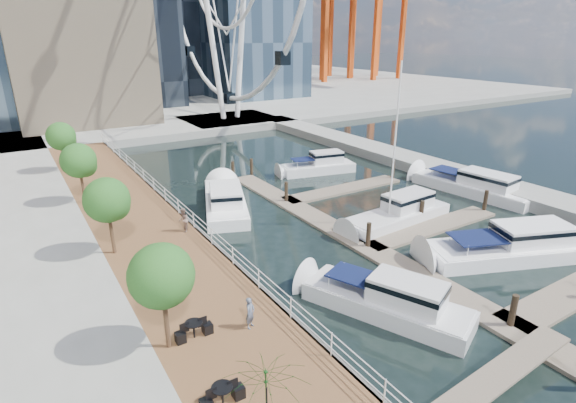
# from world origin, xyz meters

# --- Properties ---
(ground) EXTENTS (520.00, 520.00, 0.00)m
(ground) POSITION_xyz_m (0.00, 0.00, 0.00)
(ground) COLOR black
(ground) RESTS_ON ground
(boardwalk) EXTENTS (6.00, 60.00, 1.00)m
(boardwalk) POSITION_xyz_m (-9.00, 15.00, 0.50)
(boardwalk) COLOR brown
(boardwalk) RESTS_ON ground
(seawall) EXTENTS (0.25, 60.00, 1.00)m
(seawall) POSITION_xyz_m (-6.00, 15.00, 0.50)
(seawall) COLOR #595954
(seawall) RESTS_ON ground
(land_far) EXTENTS (200.00, 114.00, 1.00)m
(land_far) POSITION_xyz_m (0.00, 102.00, 0.50)
(land_far) COLOR gray
(land_far) RESTS_ON ground
(breakwater) EXTENTS (4.00, 60.00, 1.00)m
(breakwater) POSITION_xyz_m (20.00, 20.00, 0.50)
(breakwater) COLOR gray
(breakwater) RESTS_ON ground
(pier) EXTENTS (14.00, 12.00, 1.00)m
(pier) POSITION_xyz_m (14.00, 52.00, 0.50)
(pier) COLOR gray
(pier) RESTS_ON ground
(railing) EXTENTS (0.10, 60.00, 1.05)m
(railing) POSITION_xyz_m (-6.10, 15.00, 1.52)
(railing) COLOR white
(railing) RESTS_ON boardwalk
(floating_docks) EXTENTS (16.00, 34.00, 2.60)m
(floating_docks) POSITION_xyz_m (7.97, 9.98, 0.49)
(floating_docks) COLOR #6D6051
(floating_docks) RESTS_ON ground
(port_cranes) EXTENTS (40.00, 52.00, 38.00)m
(port_cranes) POSITION_xyz_m (67.67, 95.67, 20.00)
(port_cranes) COLOR #D84C14
(port_cranes) RESTS_ON ground
(street_trees) EXTENTS (2.60, 42.60, 4.60)m
(street_trees) POSITION_xyz_m (-11.40, 14.00, 4.29)
(street_trees) COLOR #3F2B1C
(street_trees) RESTS_ON ground
(yacht_foreground) EXTENTS (12.10, 7.32, 2.15)m
(yacht_foreground) POSITION_xyz_m (9.70, 2.33, 0.00)
(yacht_foreground) COLOR white
(yacht_foreground) RESTS_ON ground
(pedestrian_near) EXTENTS (0.64, 0.59, 1.47)m
(pedestrian_near) POSITION_xyz_m (-7.95, 3.37, 1.73)
(pedestrian_near) COLOR #4F5769
(pedestrian_near) RESTS_ON boardwalk
(pedestrian_mid) EXTENTS (0.87, 0.95, 1.59)m
(pedestrian_mid) POSITION_xyz_m (-6.86, 14.76, 1.80)
(pedestrian_mid) COLOR #7E6257
(pedestrian_mid) RESTS_ON boardwalk
(pedestrian_far) EXTENTS (1.15, 0.69, 1.83)m
(pedestrian_far) POSITION_xyz_m (-9.87, 32.68, 1.91)
(pedestrian_far) COLOR #30353C
(pedestrian_far) RESTS_ON boardwalk
(moored_yachts) EXTENTS (25.34, 37.11, 11.50)m
(moored_yachts) POSITION_xyz_m (7.38, 9.79, 0.00)
(moored_yachts) COLOR silver
(moored_yachts) RESTS_ON ground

